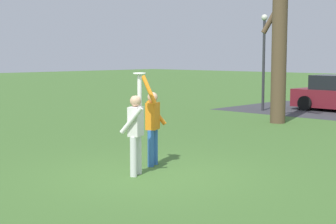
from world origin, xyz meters
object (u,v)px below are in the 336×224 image
at_px(lamppost_by_lot, 264,53).
at_px(bare_tree_tall, 280,30).
at_px(person_defender, 153,122).
at_px(frisbee_disc, 139,73).
at_px(person_catcher, 136,128).

bearing_deg(lamppost_by_lot, bare_tree_tall, -49.49).
xyz_separation_m(bare_tree_tall, lamppost_by_lot, (-2.78, 3.25, -0.77)).
relative_size(person_defender, lamppost_by_lot, 0.48).
xyz_separation_m(person_defender, frisbee_disc, (0.33, -0.71, 1.11)).
bearing_deg(lamppost_by_lot, person_catcher, -67.90).
height_order(person_catcher, lamppost_by_lot, lamppost_by_lot).
distance_m(frisbee_disc, bare_tree_tall, 9.42).
xyz_separation_m(person_defender, bare_tree_tall, (-1.89, 8.36, 2.38)).
distance_m(frisbee_disc, lamppost_by_lot, 13.30).
xyz_separation_m(person_defender, lamppost_by_lot, (-4.66, 11.61, 1.60)).
height_order(frisbee_disc, lamppost_by_lot, lamppost_by_lot).
relative_size(frisbee_disc, bare_tree_tall, 0.04).
xyz_separation_m(frisbee_disc, lamppost_by_lot, (-4.99, 12.32, 0.49)).
height_order(bare_tree_tall, lamppost_by_lot, bare_tree_tall).
xyz_separation_m(person_catcher, bare_tree_tall, (-2.31, 9.27, 2.38)).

